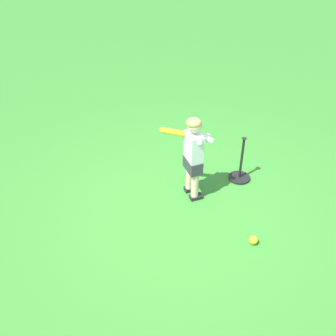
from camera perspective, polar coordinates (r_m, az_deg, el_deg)
ground_plane at (r=4.83m, az=2.00°, el=-6.20°), size 40.00×40.00×0.00m
child_batter at (r=4.71m, az=3.54°, el=2.44°), size 0.37×0.61×1.08m
play_ball_by_bucket at (r=4.52m, az=11.94°, el=-9.89°), size 0.10×0.10×0.10m
batting_tee at (r=5.36m, az=10.08°, el=-0.59°), size 0.28×0.28×0.62m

